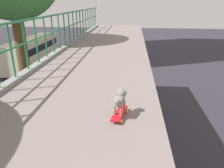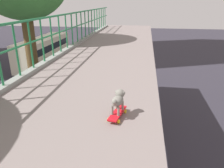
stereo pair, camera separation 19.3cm
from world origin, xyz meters
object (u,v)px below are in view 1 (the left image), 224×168
car_green_fifth (14,107)px  small_dog (120,99)px  toy_skateboard (119,113)px  city_bus (33,51)px

car_green_fifth → small_dog: 12.47m
car_green_fifth → toy_skateboard: (7.30, -8.83, 4.75)m
city_bus → toy_skateboard: toy_skateboard is taller
city_bus → toy_skateboard: size_ratio=19.06×
toy_skateboard → small_dog: 0.23m
car_green_fifth → small_dog: bearing=-50.3°
small_dog → city_bus: bearing=118.7°
car_green_fifth → city_bus: bearing=108.2°
city_bus → toy_skateboard: 23.42m
toy_skateboard → small_dog: bearing=80.8°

